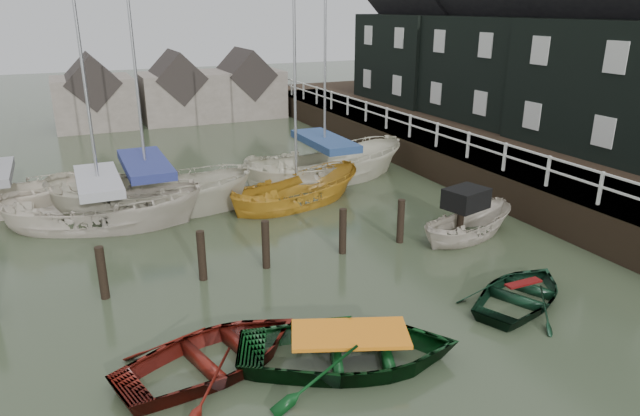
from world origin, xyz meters
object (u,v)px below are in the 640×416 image
motorboat (467,233)px  sailboat_e (0,209)px  sailboat_b (150,208)px  sailboat_d (325,178)px  rowboat_red (216,367)px  rowboat_green (349,363)px  sailboat_c (297,203)px  rowboat_dkgreen (521,301)px  sailboat_a (104,223)px

motorboat → sailboat_e: bearing=42.7°
sailboat_b → sailboat_d: bearing=-59.6°
rowboat_red → rowboat_green: size_ratio=0.88×
sailboat_c → sailboat_e: size_ratio=1.05×
rowboat_green → sailboat_c: (2.86, 9.85, 0.02)m
rowboat_green → rowboat_dkgreen: size_ratio=1.33×
rowboat_dkgreen → sailboat_c: sailboat_c is taller
sailboat_b → rowboat_dkgreen: bearing=-121.8°
rowboat_dkgreen → sailboat_a: 13.42m
sailboat_a → sailboat_e: 4.44m
rowboat_red → rowboat_green: 2.75m
rowboat_red → sailboat_e: size_ratio=0.41×
rowboat_dkgreen → sailboat_e: (-12.30, 12.93, 0.06)m
rowboat_dkgreen → sailboat_d: bearing=-24.2°
motorboat → sailboat_a: bearing=46.2°
sailboat_c → rowboat_dkgreen: bearing=179.8°
sailboat_a → sailboat_d: sailboat_a is taller
sailboat_a → sailboat_e: (-3.28, 2.99, -0.00)m
rowboat_green → sailboat_b: bearing=32.8°
rowboat_green → sailboat_d: sailboat_d is taller
sailboat_e → rowboat_dkgreen: bearing=-114.2°
sailboat_d → sailboat_c: bearing=135.7°
rowboat_green → sailboat_b: size_ratio=0.38×
sailboat_b → rowboat_red: bearing=-157.5°
rowboat_red → sailboat_e: (-4.64, 12.46, 0.06)m
rowboat_green → motorboat: (6.58, 4.57, 0.12)m
rowboat_green → sailboat_d: 13.26m
sailboat_a → sailboat_b: sailboat_a is taller
rowboat_red → sailboat_a: 9.56m
sailboat_e → rowboat_green: bearing=-129.6°
sailboat_d → motorboat: bearing=-169.9°
sailboat_a → sailboat_d: 9.21m
rowboat_dkgreen → sailboat_e: 17.85m
rowboat_green → sailboat_a: (-3.91, 10.48, 0.06)m
sailboat_a → sailboat_b: bearing=-41.6°
rowboat_green → sailboat_e: bearing=49.8°
rowboat_red → sailboat_d: sailboat_d is taller
motorboat → sailboat_b: 11.18m
rowboat_red → sailboat_e: sailboat_e is taller
sailboat_c → motorboat: bearing=-158.5°
rowboat_green → sailboat_e: (-7.19, 13.47, 0.06)m
sailboat_a → sailboat_e: sailboat_a is taller
rowboat_green → sailboat_d: bearing=-1.1°
sailboat_a → sailboat_c: sailboat_a is taller
sailboat_a → motorboat: bearing=-100.5°
motorboat → rowboat_green: bearing=110.4°
rowboat_red → sailboat_a: sailboat_a is taller
motorboat → sailboat_a: 12.05m
rowboat_red → sailboat_c: (5.42, 8.84, 0.02)m
sailboat_a → sailboat_e: size_ratio=1.24×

